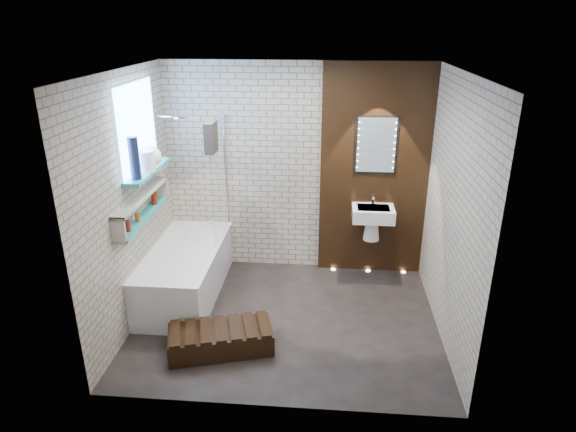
# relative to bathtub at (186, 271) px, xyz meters

# --- Properties ---
(ground) EXTENTS (3.20, 3.20, 0.00)m
(ground) POSITION_rel_bathtub_xyz_m (1.22, -0.45, -0.29)
(ground) COLOR black
(ground) RESTS_ON ground
(room_shell) EXTENTS (3.24, 3.20, 2.60)m
(room_shell) POSITION_rel_bathtub_xyz_m (1.22, -0.45, 1.01)
(room_shell) COLOR #B9AD93
(room_shell) RESTS_ON ground
(walnut_panel) EXTENTS (1.30, 0.06, 2.60)m
(walnut_panel) POSITION_rel_bathtub_xyz_m (2.17, 0.82, 1.01)
(walnut_panel) COLOR black
(walnut_panel) RESTS_ON ground
(clerestory_window) EXTENTS (0.18, 1.00, 0.94)m
(clerestory_window) POSITION_rel_bathtub_xyz_m (-0.34, -0.10, 1.61)
(clerestory_window) COLOR #7FADE0
(clerestory_window) RESTS_ON room_shell
(display_niche) EXTENTS (0.14, 1.30, 0.26)m
(display_niche) POSITION_rel_bathtub_xyz_m (-0.31, -0.30, 0.91)
(display_niche) COLOR teal
(display_niche) RESTS_ON room_shell
(bathtub) EXTENTS (0.79, 1.74, 0.70)m
(bathtub) POSITION_rel_bathtub_xyz_m (0.00, 0.00, 0.00)
(bathtub) COLOR white
(bathtub) RESTS_ON ground
(bath_screen) EXTENTS (0.01, 0.78, 1.40)m
(bath_screen) POSITION_rel_bathtub_xyz_m (0.35, 0.44, 0.99)
(bath_screen) COLOR white
(bath_screen) RESTS_ON bathtub
(towel) EXTENTS (0.10, 0.25, 0.33)m
(towel) POSITION_rel_bathtub_xyz_m (0.35, 0.15, 1.56)
(towel) COLOR #282420
(towel) RESTS_ON bath_screen
(shower_head) EXTENTS (0.18, 0.18, 0.02)m
(shower_head) POSITION_rel_bathtub_xyz_m (-0.08, 0.50, 1.71)
(shower_head) COLOR silver
(shower_head) RESTS_ON room_shell
(washbasin) EXTENTS (0.50, 0.36, 0.58)m
(washbasin) POSITION_rel_bathtub_xyz_m (2.17, 0.62, 0.50)
(washbasin) COLOR white
(washbasin) RESTS_ON walnut_panel
(led_mirror) EXTENTS (0.50, 0.02, 0.70)m
(led_mirror) POSITION_rel_bathtub_xyz_m (2.17, 0.78, 1.36)
(led_mirror) COLOR black
(led_mirror) RESTS_ON walnut_panel
(walnut_step) EXTENTS (1.08, 0.70, 0.22)m
(walnut_step) POSITION_rel_bathtub_xyz_m (0.62, -1.02, -0.18)
(walnut_step) COLOR black
(walnut_step) RESTS_ON ground
(niche_bottles) EXTENTS (0.07, 0.83, 0.17)m
(niche_bottles) POSITION_rel_bathtub_xyz_m (-0.31, -0.20, 0.88)
(niche_bottles) COLOR maroon
(niche_bottles) RESTS_ON display_niche
(sill_vases) EXTENTS (0.23, 0.61, 0.43)m
(sill_vases) POSITION_rel_bathtub_xyz_m (-0.28, -0.14, 1.39)
(sill_vases) COLOR white
(sill_vases) RESTS_ON clerestory_window
(floor_uplights) EXTENTS (0.96, 0.06, 0.01)m
(floor_uplights) POSITION_rel_bathtub_xyz_m (2.17, 0.75, -0.29)
(floor_uplights) COLOR #FFD899
(floor_uplights) RESTS_ON ground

